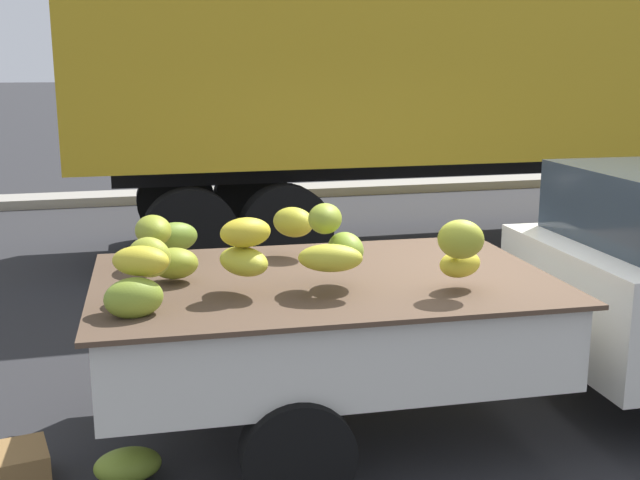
# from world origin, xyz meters

# --- Properties ---
(ground) EXTENTS (220.00, 220.00, 0.00)m
(ground) POSITION_xyz_m (0.00, 0.00, 0.00)
(ground) COLOR #28282B
(curb_strip) EXTENTS (80.00, 0.80, 0.16)m
(curb_strip) POSITION_xyz_m (0.00, 9.36, 0.08)
(curb_strip) COLOR gray
(curb_strip) RESTS_ON ground
(pickup_truck) EXTENTS (5.18, 2.06, 1.70)m
(pickup_truck) POSITION_xyz_m (0.61, -0.30, 0.89)
(pickup_truck) COLOR silver
(pickup_truck) RESTS_ON ground
(semi_trailer) EXTENTS (12.02, 2.72, 3.95)m
(semi_trailer) POSITION_xyz_m (2.74, 4.88, 2.54)
(semi_trailer) COLOR gold
(semi_trailer) RESTS_ON ground
(fallen_banana_bunch_near_tailgate) EXTENTS (0.41, 0.27, 0.20)m
(fallen_banana_bunch_near_tailgate) POSITION_xyz_m (-2.67, -0.52, 0.10)
(fallen_banana_bunch_near_tailgate) COLOR olive
(fallen_banana_bunch_near_tailgate) RESTS_ON ground
(produce_crate) EXTENTS (0.58, 0.45, 0.23)m
(produce_crate) POSITION_xyz_m (-3.38, -0.43, 0.11)
(produce_crate) COLOR olive
(produce_crate) RESTS_ON ground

